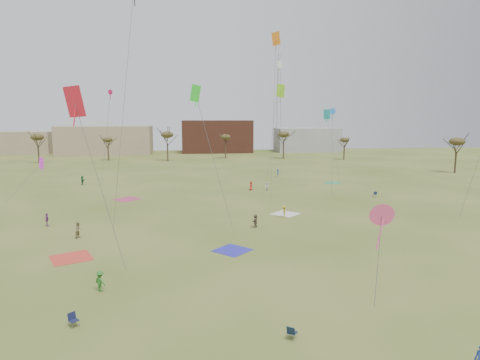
{
  "coord_description": "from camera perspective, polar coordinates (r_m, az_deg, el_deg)",
  "views": [
    {
      "loc": [
        -6.05,
        -34.56,
        12.66
      ],
      "look_at": [
        0.0,
        12.0,
        5.5
      ],
      "focal_mm": 30.24,
      "sensor_mm": 36.0,
      "label": 1
    }
  ],
  "objects": [
    {
      "name": "blanket_cream",
      "position": [
        54.63,
        6.43,
        -4.78
      ],
      "size": [
        4.33,
        4.33,
        0.03
      ],
      "primitive_type": "cube",
      "rotation": [
        0.0,
        0.0,
        2.34
      ],
      "color": "silver",
      "rests_on": "ground"
    },
    {
      "name": "camp_chair_right",
      "position": [
        69.43,
        18.5,
        -2.07
      ],
      "size": [
        0.74,
        0.74,
        0.87
      ],
      "rotation": [
        0.0,
        0.0,
        5.54
      ],
      "color": "#15203A",
      "rests_on": "ground"
    },
    {
      "name": "blanket_blue",
      "position": [
        39.74,
        -1.11,
        -9.9
      ],
      "size": [
        4.19,
        4.19,
        0.03
      ],
      "primitive_type": "cube",
      "rotation": [
        0.0,
        0.0,
        0.78
      ],
      "color": "#2A28B1",
      "rests_on": "ground"
    },
    {
      "name": "camp_chair_left",
      "position": [
        28.17,
        -22.41,
        -18.13
      ],
      "size": [
        0.74,
        0.74,
        0.87
      ],
      "rotation": [
        0.0,
        0.0,
        0.74
      ],
      "color": "#151939",
      "rests_on": "ground"
    },
    {
      "name": "blanket_plum",
      "position": [
        66.42,
        -15.65,
        -2.64
      ],
      "size": [
        4.83,
        4.83,
        0.03
      ],
      "primitive_type": "cube",
      "rotation": [
        0.0,
        0.0,
        0.65
      ],
      "color": "#AE355E",
      "rests_on": "ground"
    },
    {
      "name": "flyer_far_b",
      "position": [
        72.09,
        1.55,
        -0.81
      ],
      "size": [
        0.85,
        0.93,
        1.59
      ],
      "primitive_type": "imported",
      "rotation": [
        0.0,
        0.0,
        1.0
      ],
      "color": "red",
      "rests_on": "ground"
    },
    {
      "name": "building_grey",
      "position": [
        159.57,
        9.43,
        5.62
      ],
      "size": [
        24.0,
        12.0,
        9.0
      ],
      "primitive_type": "cube",
      "color": "gray",
      "rests_on": "ground"
    },
    {
      "name": "spectator_mid_d",
      "position": [
        53.27,
        -25.59,
        -5.07
      ],
      "size": [
        0.62,
        1.0,
        1.59
      ],
      "primitive_type": "imported",
      "rotation": [
        0.0,
        0.0,
        1.84
      ],
      "color": "#7A3784",
      "rests_on": "ground"
    },
    {
      "name": "spectator_fore_b",
      "position": [
        46.73,
        -21.82,
        -6.56
      ],
      "size": [
        0.99,
        1.07,
        1.77
      ],
      "primitive_type": "imported",
      "rotation": [
        0.0,
        0.0,
        1.09
      ],
      "color": "#8D815A",
      "rests_on": "ground"
    },
    {
      "name": "spectator_mid_e",
      "position": [
        71.64,
        3.83,
        -0.93
      ],
      "size": [
        0.89,
        0.91,
        1.48
      ],
      "primitive_type": "imported",
      "rotation": [
        0.0,
        0.0,
        5.41
      ],
      "color": "silver",
      "rests_on": "ground"
    },
    {
      "name": "blanket_olive",
      "position": [
        82.4,
        12.92,
        -0.39
      ],
      "size": [
        3.69,
        3.69,
        0.03
      ],
      "primitive_type": "cube",
      "rotation": [
        0.0,
        0.0,
        2.91
      ],
      "color": "#328A5A",
      "rests_on": "ground"
    },
    {
      "name": "building_tan",
      "position": [
        152.53,
        -18.42,
        5.35
      ],
      "size": [
        32.0,
        14.0,
        10.0
      ],
      "primitive_type": "cube",
      "color": "#937F60",
      "rests_on": "ground"
    },
    {
      "name": "flyer_near_center",
      "position": [
        32.43,
        -19.13,
        -13.33
      ],
      "size": [
        1.12,
        1.09,
        1.54
      ],
      "primitive_type": "imported",
      "rotation": [
        0.0,
        0.0,
        2.41
      ],
      "color": "#286822",
      "rests_on": "ground"
    },
    {
      "name": "kites_aloft",
      "position": [
        57.9,
        -0.35,
        15.12
      ],
      "size": [
        62.28,
        59.54,
        25.73
      ],
      "color": "red",
      "rests_on": "ground"
    },
    {
      "name": "flyer_mid_b",
      "position": [
        52.59,
        6.21,
        -4.44
      ],
      "size": [
        0.63,
        1.04,
        1.56
      ],
      "primitive_type": "imported",
      "rotation": [
        0.0,
        0.0,
        4.66
      ],
      "color": "gold",
      "rests_on": "ground"
    },
    {
      "name": "camp_chair_center",
      "position": [
        25.2,
        7.35,
        -20.88
      ],
      "size": [
        0.73,
        0.74,
        0.87
      ],
      "rotation": [
        0.0,
        0.0,
        2.49
      ],
      "color": "#15233B",
      "rests_on": "ground"
    },
    {
      "name": "flyer_far_c",
      "position": [
        89.1,
        5.34,
        1.01
      ],
      "size": [
        0.76,
        1.15,
        1.68
      ],
      "primitive_type": "imported",
      "rotation": [
        0.0,
        0.0,
        4.58
      ],
      "color": "#203F92",
      "rests_on": "ground"
    },
    {
      "name": "blanket_red",
      "position": [
        40.78,
        -22.71,
        -10.11
      ],
      "size": [
        4.47,
        4.47,
        0.03
      ],
      "primitive_type": "cube",
      "rotation": [
        0.0,
        0.0,
        2.01
      ],
      "color": "red",
      "rests_on": "ground"
    },
    {
      "name": "tree_line",
      "position": [
        113.86,
        -5.81,
        5.82
      ],
      "size": [
        117.44,
        49.32,
        8.91
      ],
      "color": "#3A2B1E",
      "rests_on": "ground"
    },
    {
      "name": "ground",
      "position": [
        37.3,
        2.42,
        -11.18
      ],
      "size": [
        260.0,
        260.0,
        0.0
      ],
      "primitive_type": "plane",
      "color": "#42551A",
      "rests_on": "ground"
    },
    {
      "name": "radio_tower",
      "position": [
        163.71,
        5.42,
        10.92
      ],
      "size": [
        1.51,
        1.72,
        41.0
      ],
      "color": "#9EA3A8",
      "rests_on": "ground"
    },
    {
      "name": "flyer_far_a",
      "position": [
        83.58,
        -21.35,
        -0.03
      ],
      "size": [
        1.36,
        1.64,
        1.76
      ],
      "primitive_type": "imported",
      "rotation": [
        0.0,
        0.0,
        2.18
      ],
      "color": "#236A33",
      "rests_on": "ground"
    },
    {
      "name": "building_tan_west",
      "position": [
        167.51,
        -28.1,
        4.69
      ],
      "size": [
        20.0,
        12.0,
        8.0
      ],
      "primitive_type": "cube",
      "color": "#937F60",
      "rests_on": "ground"
    },
    {
      "name": "building_brick",
      "position": [
        155.1,
        -3.33,
        6.19
      ],
      "size": [
        26.0,
        16.0,
        12.0
      ],
      "primitive_type": "cube",
      "color": "brown",
      "rests_on": "ground"
    },
    {
      "name": "spectator_fore_c",
      "position": [
        47.63,
        2.19,
        -5.78
      ],
      "size": [
        1.03,
        1.51,
        1.56
      ],
      "primitive_type": "imported",
      "rotation": [
        0.0,
        0.0,
        4.28
      ],
      "color": "brown",
      "rests_on": "ground"
    }
  ]
}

